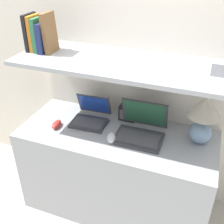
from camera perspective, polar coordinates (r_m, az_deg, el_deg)
The scene contains 16 objects.
wall_back at distance 2.04m, azimuth 4.50°, elevation 12.51°, with size 6.00×0.05×2.40m.
desk at distance 2.19m, azimuth 0.86°, elevation -11.95°, with size 1.37×0.57×0.71m.
back_riser at distance 2.27m, azimuth 3.55°, elevation -2.53°, with size 1.37×0.04×1.19m.
shelf at distance 1.78m, azimuth 1.84°, elevation 9.83°, with size 1.37×0.51×0.03m.
table_lamp at distance 1.86m, azimuth 18.13°, elevation -0.62°, with size 0.21×0.21×0.35m.
laptop_large at distance 1.92m, azimuth 5.80°, elevation -3.62°, with size 0.32×0.29×0.23m.
laptop_small at distance 2.07m, azimuth -4.39°, elevation -0.95°, with size 0.27×0.26×0.19m.
computer_mouse at distance 1.88m, azimuth -0.14°, elevation -5.28°, with size 0.09×0.12×0.04m.
second_mouse at distance 2.06m, azimuth -11.21°, elevation -2.45°, with size 0.06×0.11×0.04m.
router_box at distance 2.09m, azimuth 3.25°, elevation -0.10°, with size 0.12×0.09×0.11m.
book_black at distance 2.03m, azimuth -16.18°, elevation 15.33°, with size 0.03×0.14×0.24m.
book_orange at distance 2.02m, azimuth -15.46°, elevation 15.21°, with size 0.03×0.13×0.23m.
book_green at distance 2.00m, azimuth -14.56°, elevation 15.02°, with size 0.03×0.15×0.22m.
book_navy at distance 1.98m, azimuth -13.50°, elevation 14.60°, with size 0.04×0.17×0.20m.
book_brown at distance 1.95m, azimuth -12.58°, elevation 15.41°, with size 0.05×0.14×0.26m.
shelf_gadget at distance 1.68m, azimuth 21.22°, elevation 8.24°, with size 0.10×0.08×0.07m.
Camera 1 is at (0.53, -1.22, 1.85)m, focal length 45.00 mm.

